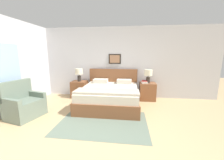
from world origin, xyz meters
TOP-DOWN VIEW (x-y plane):
  - ground_plane at (0.00, 0.00)m, footprint 16.00×16.00m
  - wall_back at (0.00, 2.99)m, footprint 7.57×0.09m
  - wall_left at (-2.61, 1.46)m, footprint 0.08×5.36m
  - area_rug_main at (0.03, 0.81)m, footprint 2.10×1.46m
  - bed at (0.03, 1.97)m, footprint 1.79×1.90m
  - armchair at (-2.07, 0.88)m, footprint 0.83×0.93m
  - nightstand_near_window at (-1.23, 2.68)m, footprint 0.55×0.50m
  - nightstand_by_door at (1.29, 2.68)m, footprint 0.55×0.50m
  - table_lamp_near_window at (-1.22, 2.66)m, footprint 0.27×0.27m
  - table_lamp_by_door at (1.29, 2.66)m, footprint 0.27×0.27m
  - book_thick_bottom at (1.17, 2.63)m, footprint 0.22×0.28m
  - book_hardcover_middle at (1.17, 2.63)m, footprint 0.17×0.28m
  - book_novel_upper at (1.17, 2.63)m, footprint 0.22×0.24m

SIDE VIEW (x-z plane):
  - ground_plane at x=0.00m, z-range 0.00..0.00m
  - area_rug_main at x=0.03m, z-range 0.00..0.01m
  - nightstand_near_window at x=-1.23m, z-range 0.00..0.62m
  - nightstand_by_door at x=1.29m, z-range 0.00..0.62m
  - bed at x=0.03m, z-range -0.22..0.86m
  - armchair at x=-2.07m, z-range -0.16..0.80m
  - book_thick_bottom at x=1.17m, z-range 0.62..0.66m
  - book_hardcover_middle at x=1.17m, z-range 0.66..0.69m
  - book_novel_upper at x=1.17m, z-range 0.69..0.71m
  - table_lamp_near_window at x=-1.22m, z-range 0.70..1.17m
  - table_lamp_by_door at x=1.29m, z-range 0.70..1.17m
  - wall_back at x=0.00m, z-range 0.00..2.60m
  - wall_left at x=-2.61m, z-range 0.00..2.60m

